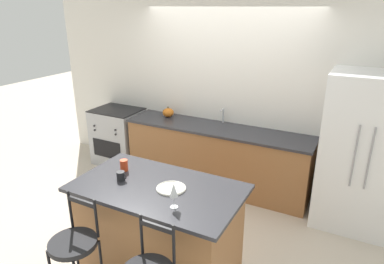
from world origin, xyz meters
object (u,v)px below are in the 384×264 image
at_px(oven_range, 119,136).
at_px(tumbler_cup, 124,165).
at_px(bar_stool_near, 75,254).
at_px(refrigerator, 362,153).
at_px(coffee_mug, 121,176).
at_px(dinner_plate, 171,188).
at_px(pumpkin_decoration, 168,112).
at_px(wine_glass, 174,191).

xyz_separation_m(oven_range, tumbler_cup, (1.52, -1.74, 0.55)).
distance_m(oven_range, bar_stool_near, 3.04).
bearing_deg(refrigerator, coffee_mug, -137.34).
bearing_deg(coffee_mug, dinner_plate, 7.94).
bearing_deg(oven_range, pumpkin_decoration, 7.07).
relative_size(bar_stool_near, dinner_plate, 3.95).
bearing_deg(pumpkin_decoration, tumbler_cup, -71.83).
bearing_deg(wine_glass, bar_stool_near, -144.59).
height_order(dinner_plate, coffee_mug, coffee_mug).
bearing_deg(refrigerator, tumbler_cup, -141.47).
height_order(dinner_plate, tumbler_cup, tumbler_cup).
distance_m(oven_range, tumbler_cup, 2.37).
relative_size(oven_range, coffee_mug, 8.64).
relative_size(bar_stool_near, pumpkin_decoration, 6.21).
height_order(coffee_mug, pumpkin_decoration, pumpkin_decoration).
relative_size(wine_glass, tumbler_cup, 1.93).
distance_m(dinner_plate, coffee_mug, 0.52).
relative_size(refrigerator, coffee_mug, 17.21).
bearing_deg(wine_glass, oven_range, 137.81).
xyz_separation_m(refrigerator, oven_range, (-3.62, 0.06, -0.46)).
bearing_deg(coffee_mug, tumbler_cup, 119.53).
xyz_separation_m(oven_range, dinner_plate, (2.12, -1.84, 0.50)).
relative_size(oven_range, pumpkin_decoration, 5.40).
bearing_deg(oven_range, coffee_mug, -49.79).
xyz_separation_m(oven_range, wine_glass, (2.30, -2.08, 0.65)).
distance_m(refrigerator, dinner_plate, 2.32).
bearing_deg(refrigerator, bar_stool_near, -128.62).
xyz_separation_m(wine_glass, pumpkin_decoration, (-1.39, 2.20, -0.14)).
relative_size(bar_stool_near, coffee_mug, 9.95).
height_order(refrigerator, coffee_mug, refrigerator).
relative_size(tumbler_cup, pumpkin_decoration, 0.66).
bearing_deg(dinner_plate, bar_stool_near, -124.76).
xyz_separation_m(dinner_plate, wine_glass, (0.17, -0.24, 0.15)).
relative_size(oven_range, bar_stool_near, 0.87).
distance_m(tumbler_cup, pumpkin_decoration, 1.95).
xyz_separation_m(bar_stool_near, wine_glass, (0.68, 0.48, 0.53)).
distance_m(bar_stool_near, coffee_mug, 0.78).
bearing_deg(bar_stool_near, refrigerator, 51.38).
bearing_deg(pumpkin_decoration, dinner_plate, -58.10).
distance_m(refrigerator, pumpkin_decoration, 2.72).
relative_size(coffee_mug, pumpkin_decoration, 0.62).
height_order(bar_stool_near, wine_glass, wine_glass).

